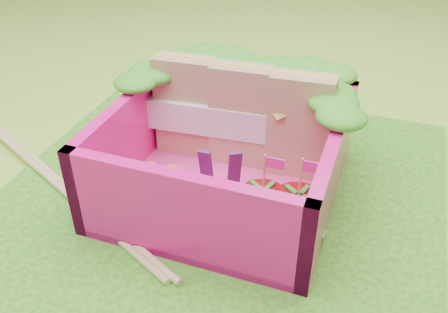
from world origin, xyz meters
TOP-DOWN VIEW (x-y plane):
  - ground at (0.00, 0.00)m, footprint 14.00×14.00m
  - placemat at (0.00, 0.00)m, footprint 2.60×2.60m
  - bento_floor at (0.02, 0.04)m, footprint 1.30×1.30m
  - bento_box at (0.02, 0.04)m, footprint 1.30×1.30m
  - lettuce_ruffle at (0.02, 0.49)m, footprint 1.43×0.77m
  - sandwich_stack at (0.03, 0.31)m, footprint 1.20×0.26m
  - broccoli at (-0.48, -0.28)m, footprint 0.34×0.34m
  - carrot_sticks at (-0.26, -0.26)m, footprint 0.18×0.11m
  - purple_wedges at (0.05, -0.14)m, footprint 0.22×0.08m
  - strawberry_left at (0.34, -0.28)m, footprint 0.25×0.25m
  - strawberry_right at (0.52, -0.26)m, footprint 0.26×0.26m
  - snap_peas at (0.41, -0.18)m, footprint 0.61×0.59m
  - chopsticks at (-0.92, -0.30)m, footprint 1.99×0.98m

SIDE VIEW (x-z plane):
  - ground at x=0.00m, z-range 0.00..0.00m
  - placemat at x=0.00m, z-range 0.00..0.03m
  - chopsticks at x=-0.92m, z-range 0.03..0.07m
  - bento_floor at x=0.02m, z-range 0.03..0.08m
  - snap_peas at x=0.41m, z-range 0.08..0.13m
  - carrot_sticks at x=-0.26m, z-range 0.07..0.34m
  - strawberry_left at x=0.34m, z-range -0.03..0.46m
  - strawberry_right at x=0.52m, z-range -0.03..0.47m
  - broccoli at x=-0.48m, z-range 0.13..0.38m
  - purple_wedges at x=0.05m, z-range 0.08..0.46m
  - bento_box at x=0.02m, z-range 0.03..0.58m
  - sandwich_stack at x=0.03m, z-range 0.07..0.73m
  - lettuce_ruffle at x=0.02m, z-range 0.58..0.69m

